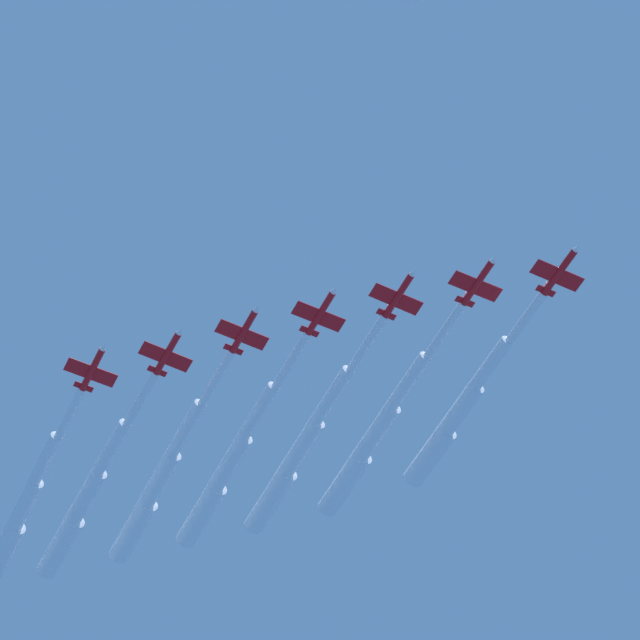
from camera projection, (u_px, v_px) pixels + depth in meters
name	position (u px, v px, depth m)	size (l,w,h in m)	color
jet_lead	(460.00, 411.00, 255.13)	(52.09, 9.63, 3.70)	red
jet_port_inner	(375.00, 435.00, 260.29)	(57.54, 10.38, 3.72)	red
jet_starboard_inner	(300.00, 451.00, 263.71)	(59.44, 10.73, 3.65)	red
jet_port_mid	(228.00, 466.00, 265.37)	(59.32, 10.88, 3.68)	red
jet_starboard_mid	(158.00, 483.00, 266.80)	(59.24, 11.09, 3.65)	red
jet_port_outer	(85.00, 500.00, 266.94)	(58.60, 10.07, 3.66)	red
jet_starboard_outer	(24.00, 507.00, 267.98)	(55.40, 11.06, 3.66)	red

